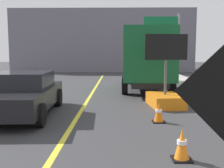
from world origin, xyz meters
name	(u,v)px	position (x,y,z in m)	size (l,w,h in m)	color
lane_center_stripe	(63,140)	(0.00, 6.00, 0.00)	(0.14, 36.00, 0.01)	yellow
arrow_board_trailer	(165,94)	(3.07, 10.04, 0.48)	(1.60, 1.91, 2.70)	orange
box_truck	(146,57)	(2.87, 14.99, 1.75)	(2.82, 7.58, 3.20)	black
pickup_car	(21,94)	(-1.87, 8.54, 0.70)	(2.29, 4.53, 1.38)	black
highway_guide_sign	(168,35)	(5.25, 21.31, 3.42)	(2.79, 0.18, 5.00)	gray
far_building_block	(103,42)	(-0.33, 31.22, 3.29)	(19.35, 6.27, 6.58)	slate
traffic_cone_near_sign	(182,145)	(2.47, 4.85, 0.30)	(0.36, 0.36, 0.61)	black
traffic_cone_mid_lane	(159,112)	(2.46, 7.64, 0.29)	(0.36, 0.36, 0.59)	black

